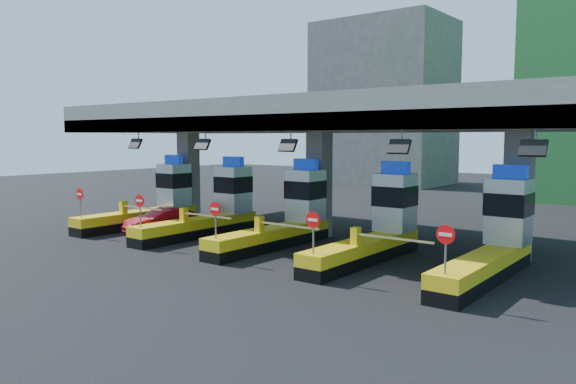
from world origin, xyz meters
The scene contains 9 objects.
ground centered at (0.00, 0.00, 0.00)m, with size 120.00×120.00×0.00m, color black.
toll_canopy centered at (0.00, 2.87, 6.13)m, with size 28.00×12.09×7.00m.
toll_lane_far_left centered at (-10.00, 0.28, 1.40)m, with size 4.43×8.00×4.16m.
toll_lane_left centered at (-5.00, 0.28, 1.40)m, with size 4.43×8.00×4.16m.
toll_lane_center centered at (0.00, 0.28, 1.40)m, with size 4.43×8.00×4.16m.
toll_lane_right centered at (5.00, 0.28, 1.40)m, with size 4.43×8.00×4.16m.
toll_lane_far_right centered at (10.00, 0.28, 1.40)m, with size 4.43×8.00×4.16m.
bg_building_concrete centered at (-14.00, 36.00, 9.00)m, with size 14.00×10.00×18.00m, color #4C4C49.
red_car centered at (-7.29, -1.32, 0.70)m, with size 1.47×4.22×1.39m, color maroon.
Camera 1 is at (16.60, -21.07, 5.24)m, focal length 35.00 mm.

